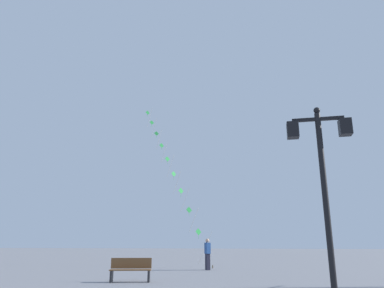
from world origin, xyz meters
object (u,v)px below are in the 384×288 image
(kite_train, at_px, (170,165))
(park_bench, at_px, (131,270))
(kite_flyer, at_px, (207,253))
(twin_lantern_lamp_post, at_px, (322,164))

(kite_train, relative_size, park_bench, 8.90)
(kite_train, bearing_deg, park_bench, -80.57)
(kite_train, distance_m, kite_flyer, 10.76)
(kite_train, distance_m, park_bench, 16.05)
(twin_lantern_lamp_post, relative_size, kite_train, 0.32)
(twin_lantern_lamp_post, height_order, kite_flyer, twin_lantern_lamp_post)
(kite_train, bearing_deg, kite_flyer, -59.34)
(twin_lantern_lamp_post, relative_size, park_bench, 2.85)
(kite_flyer, bearing_deg, park_bench, 133.51)
(twin_lantern_lamp_post, height_order, park_bench, twin_lantern_lamp_post)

